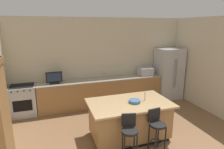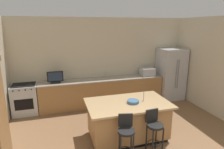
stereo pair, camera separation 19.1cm
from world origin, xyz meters
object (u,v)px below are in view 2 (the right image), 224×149
object	(u,v)px
kitchen_island	(128,120)
refrigerator	(170,74)
range_oven	(25,99)
microwave	(147,72)
bar_stool_left	(126,134)
tv_monitor	(55,78)
fruit_bowl	(133,102)
bar_stool_right	(154,128)

from	to	relation	value
kitchen_island	refrigerator	xyz separation A→B (m)	(2.47, 2.05, 0.46)
range_oven	microwave	xyz separation A→B (m)	(4.12, 0.00, 0.59)
range_oven	bar_stool_left	xyz separation A→B (m)	(2.23, -2.89, 0.11)
tv_monitor	fruit_bowl	size ratio (longest dim) A/B	1.75
bar_stool_right	microwave	bearing A→B (deg)	61.73
range_oven	kitchen_island	bearing A→B (deg)	-39.73
bar_stool_right	tv_monitor	bearing A→B (deg)	120.34
tv_monitor	bar_stool_left	world-z (taller)	tv_monitor
bar_stool_right	fruit_bowl	distance (m)	0.78
kitchen_island	refrigerator	world-z (taller)	refrigerator
refrigerator	range_oven	bearing A→B (deg)	179.12
refrigerator	bar_stool_left	bearing A→B (deg)	-134.83
kitchen_island	tv_monitor	distance (m)	2.71
microwave	tv_monitor	bearing A→B (deg)	-179.07
refrigerator	fruit_bowl	distance (m)	3.17
refrigerator	fruit_bowl	size ratio (longest dim) A/B	6.71
bar_stool_left	microwave	bearing A→B (deg)	69.86
bar_stool_right	fruit_bowl	xyz separation A→B (m)	(-0.23, 0.64, 0.38)
microwave	fruit_bowl	bearing A→B (deg)	-123.66
bar_stool_left	tv_monitor	bearing A→B (deg)	127.47
refrigerator	bar_stool_left	world-z (taller)	refrigerator
refrigerator	tv_monitor	world-z (taller)	refrigerator
range_oven	bar_stool_right	size ratio (longest dim) A/B	0.99
refrigerator	range_oven	distance (m)	5.05
bar_stool_right	fruit_bowl	bearing A→B (deg)	104.63
kitchen_island	bar_stool_right	world-z (taller)	bar_stool_right
microwave	fruit_bowl	distance (m)	2.63
kitchen_island	tv_monitor	xyz separation A→B (m)	(-1.62, 2.08, 0.63)
kitchen_island	bar_stool_left	size ratio (longest dim) A/B	2.00
tv_monitor	microwave	bearing A→B (deg)	0.93
microwave	tv_monitor	size ratio (longest dim) A/B	0.99
refrigerator	fruit_bowl	world-z (taller)	refrigerator
microwave	fruit_bowl	size ratio (longest dim) A/B	1.73
refrigerator	microwave	distance (m)	0.92
range_oven	bar_stool_left	bearing A→B (deg)	-52.34
tv_monitor	bar_stool_right	xyz separation A→B (m)	(1.95, -2.77, -0.52)
microwave	kitchen_island	bearing A→B (deg)	-126.21
refrigerator	bar_stool_right	world-z (taller)	refrigerator
tv_monitor	bar_stool_left	bearing A→B (deg)	-65.49
kitchen_island	range_oven	world-z (taller)	range_oven
kitchen_island	fruit_bowl	xyz separation A→B (m)	(0.10, -0.06, 0.48)
microwave	bar_stool_left	size ratio (longest dim) A/B	0.49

